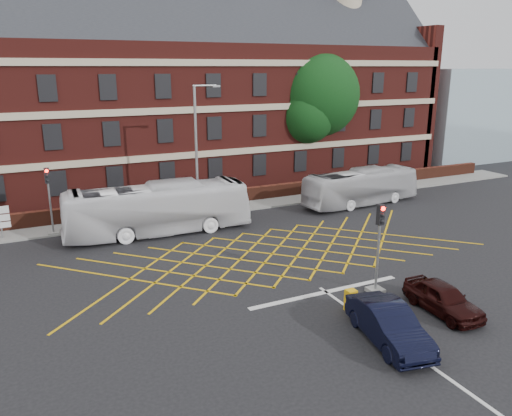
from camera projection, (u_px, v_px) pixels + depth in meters
name	position (u px, v px, depth m)	size (l,w,h in m)	color
ground	(290.00, 266.00, 26.44)	(120.00, 120.00, 0.00)	black
victorian_building	(170.00, 95.00, 43.48)	(51.00, 12.17, 20.40)	#551915
boundary_wall	(205.00, 200.00, 37.56)	(56.00, 0.50, 1.10)	#4D2014
far_pavement	(210.00, 209.00, 36.83)	(60.00, 3.00, 0.12)	slate
glass_block	(458.00, 114.00, 57.43)	(14.00, 10.00, 10.00)	#99B2BF
box_junction_hatching	(272.00, 254.00, 28.17)	(11.50, 0.12, 0.02)	#CC990C
stop_line	(326.00, 292.00, 23.40)	(8.00, 0.30, 0.02)	silver
centre_line	(427.00, 363.00, 17.76)	(0.15, 14.00, 0.02)	silver
bus_left	(158.00, 209.00, 31.24)	(2.71, 11.57, 3.22)	white
bus_right	(361.00, 187.00, 38.00)	(2.28, 9.76, 2.72)	#BDBDC1
car_navy	(389.00, 324.00, 18.98)	(1.57, 4.50, 1.48)	black
car_maroon	(443.00, 298.00, 21.32)	(1.55, 3.85, 1.31)	black
deciduous_tree	(317.00, 101.00, 44.51)	(7.67, 7.47, 11.51)	black
traffic_light_near	(378.00, 257.00, 22.91)	(0.70, 0.70, 4.27)	slate
traffic_light_far	(51.00, 208.00, 30.92)	(0.70, 0.70, 4.27)	slate
street_lamp	(198.00, 176.00, 33.53)	(2.25, 1.00, 9.09)	slate
direction_signs	(0.00, 218.00, 30.08)	(1.10, 0.16, 2.20)	gray
utility_cabinet	(351.00, 300.00, 21.53)	(0.43, 0.40, 0.96)	#E0A40D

